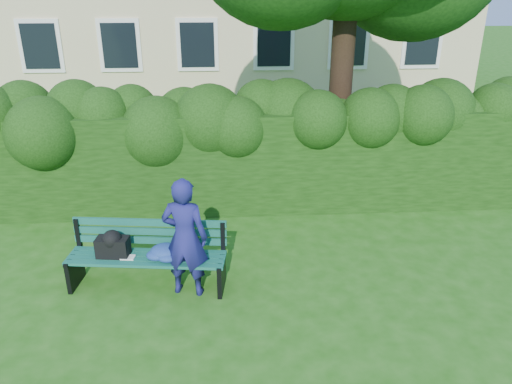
{
  "coord_description": "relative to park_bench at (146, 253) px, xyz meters",
  "views": [
    {
      "loc": [
        -0.46,
        -6.25,
        3.88
      ],
      "look_at": [
        0.0,
        0.6,
        0.95
      ],
      "focal_mm": 35.0,
      "sensor_mm": 36.0,
      "label": 1
    }
  ],
  "objects": [
    {
      "name": "man_reading",
      "position": [
        0.55,
        -0.2,
        0.31
      ],
      "size": [
        0.67,
        0.52,
        1.64
      ],
      "primitive_type": "imported",
      "rotation": [
        0.0,
        0.0,
        2.92
      ],
      "color": "navy",
      "rests_on": "ground"
    },
    {
      "name": "ground",
      "position": [
        1.54,
        0.33,
        -0.51
      ],
      "size": [
        80.0,
        80.0,
        0.0
      ],
      "primitive_type": "plane",
      "color": "#1D570F",
      "rests_on": "ground"
    },
    {
      "name": "hedge",
      "position": [
        1.54,
        2.53,
        0.39
      ],
      "size": [
        10.0,
        1.0,
        1.8
      ],
      "color": "black",
      "rests_on": "ground"
    },
    {
      "name": "park_bench",
      "position": [
        0.0,
        0.0,
        0.0
      ],
      "size": [
        2.16,
        0.81,
        0.89
      ],
      "rotation": [
        0.0,
        0.0,
        -0.12
      ],
      "color": "#0E4A3B",
      "rests_on": "ground"
    }
  ]
}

